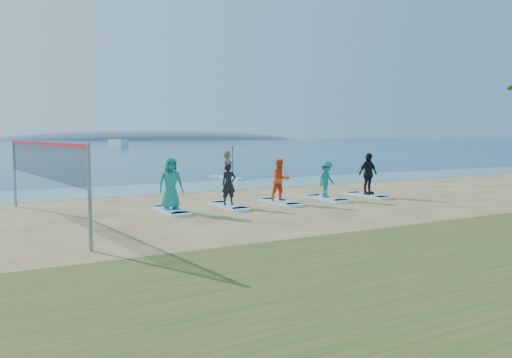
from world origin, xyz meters
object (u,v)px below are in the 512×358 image
student_0 (171,183)px  surfboard_4 (368,195)px  student_2 (280,180)px  student_3 (326,179)px  surfboard_0 (171,210)px  volleyball_net (42,161)px  surfboard_1 (229,206)px  paddleboard (228,178)px  surfboard_3 (326,198)px  surfboard_2 (280,202)px  student_1 (229,184)px  student_4 (368,174)px  paddleboarder (227,164)px  boat_offshore_b (118,146)px

student_0 → surfboard_4: size_ratio=0.82×
student_2 → student_3: (2.26, 0.00, -0.06)m
surfboard_0 → volleyball_net: bearing=-174.5°
surfboard_1 → surfboard_4: size_ratio=1.00×
paddleboard → surfboard_3: paddleboard is taller
surfboard_2 → student_3: bearing=0.0°
student_0 → surfboard_3: bearing=0.7°
surfboard_2 → student_1: bearing=180.0°
student_2 → student_4: 4.52m
surfboard_4 → student_1: bearing=180.0°
paddleboarder → surfboard_3: bearing=-164.3°
boat_offshore_b → surfboard_0: size_ratio=3.09×
surfboard_3 → student_4: student_4 is taller
paddleboarder → student_2: 11.45m
paddleboard → student_4: (1.50, -11.05, 0.94)m
paddleboard → surfboard_2: paddleboard is taller
paddleboard → student_3: student_3 is taller
surfboard_2 → paddleboarder: bearing=74.7°
student_1 → boat_offshore_b: bearing=82.1°
paddleboarder → surfboard_4: paddleboarder is taller
surfboard_2 → surfboard_1: bearing=180.0°
paddleboard → surfboard_4: size_ratio=1.36×
student_4 → surfboard_2: bearing=173.9°
student_1 → surfboard_2: student_1 is taller
paddleboard → student_1: student_1 is taller
student_1 → surfboard_3: 4.59m
paddleboarder → student_4: 11.15m
student_1 → surfboard_3: size_ratio=0.70×
surfboard_0 → surfboard_1: bearing=0.0°
student_0 → student_3: bearing=0.7°
boat_offshore_b → surfboard_2: boat_offshore_b is taller
student_1 → surfboard_0: bearing=-176.4°
student_1 → surfboard_2: (2.26, 0.00, -0.81)m
surfboard_0 → surfboard_3: (6.78, 0.00, 0.00)m
surfboard_0 → surfboard_3: same height
surfboard_0 → student_1: student_1 is taller
student_2 → volleyball_net: bearing=-172.4°
surfboard_2 → surfboard_3: (2.26, 0.00, 0.00)m
boat_offshore_b → surfboard_2: 109.09m
boat_offshore_b → student_0: bearing=-115.6°
surfboard_4 → student_3: bearing=180.0°
paddleboard → surfboard_3: bearing=-104.6°
student_1 → student_0: bearing=-176.4°
paddleboard → student_1: (-5.28, -11.05, 0.80)m
paddleboarder → boat_offshore_b: 97.69m
student_4 → surfboard_0: bearing=173.9°
paddleboard → student_1: bearing=-126.2°
boat_offshore_b → student_1: 109.52m
volleyball_net → student_4: volleyball_net is taller
surfboard_2 → boat_offshore_b: bearing=79.6°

